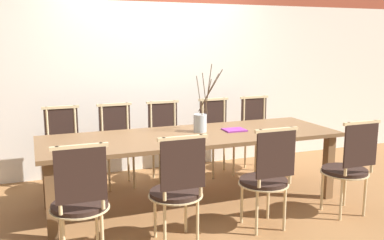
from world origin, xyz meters
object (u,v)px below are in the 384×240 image
at_px(vase_centerpiece, 200,122).
at_px(chair_near_center, 267,176).
at_px(chair_far_center, 166,139).
at_px(book_stack, 234,130).
at_px(dining_table, 192,142).

bearing_deg(vase_centerpiece, chair_near_center, -74.35).
distance_m(chair_far_center, vase_centerpiece, 0.83).
bearing_deg(chair_near_center, book_stack, 83.27).
xyz_separation_m(dining_table, chair_far_center, (-0.02, 0.84, -0.15)).
xyz_separation_m(chair_near_center, book_stack, (0.10, 0.86, 0.24)).
relative_size(dining_table, chair_near_center, 3.18).
height_order(dining_table, vase_centerpiece, vase_centerpiece).
relative_size(chair_far_center, vase_centerpiece, 1.34).
relative_size(vase_centerpiece, book_stack, 3.03).
bearing_deg(dining_table, chair_far_center, 91.09).
height_order(chair_near_center, chair_far_center, same).
bearing_deg(book_stack, chair_near_center, -96.73).
bearing_deg(book_stack, vase_centerpiece, 168.50).
distance_m(chair_near_center, vase_centerpiece, 1.02).
xyz_separation_m(dining_table, chair_near_center, (0.39, -0.84, -0.15)).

